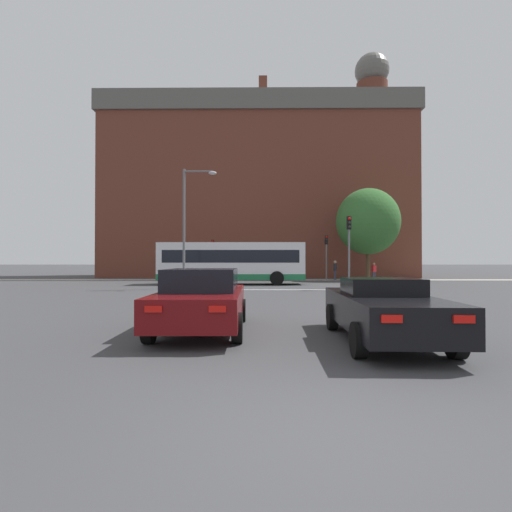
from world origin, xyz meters
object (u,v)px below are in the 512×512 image
Objects in this scene: bus_crossing_lead at (232,262)px; traffic_light_far_left at (213,253)px; pedestrian_waiting at (335,269)px; pedestrian_walking_west at (374,270)px; traffic_light_far_right at (326,250)px; car_roadster_right at (383,309)px; pedestrian_walking_east at (287,268)px; traffic_light_near_right at (349,240)px; car_saloon_left at (202,299)px; street_lamp_junction at (190,216)px.

bus_crossing_lead is 2.93× the size of traffic_light_far_left.
pedestrian_waiting is 1.13× the size of pedestrian_walking_west.
traffic_light_far_right is at bearing 2.26° from traffic_light_far_left.
traffic_light_far_right is at bearing 84.24° from car_roadster_right.
traffic_light_far_left is 2.05× the size of pedestrian_waiting.
pedestrian_waiting is at bearing -3.16° from traffic_light_far_right.
traffic_light_near_right is at bearing 84.36° from pedestrian_walking_east.
car_roadster_right is at bearing -18.21° from car_saloon_left.
traffic_light_far_left is 11.11m from pedestrian_waiting.
pedestrian_walking_west is (7.83, -0.96, -0.18)m from pedestrian_walking_east.
pedestrian_walking_west is at bearing 154.95° from pedestrian_walking_east.
traffic_light_far_left is 14.92m from traffic_light_near_right.
pedestrian_walking_east is (-2.88, 13.04, -1.88)m from traffic_light_near_right.
car_saloon_left is 27.36m from traffic_light_far_right.
pedestrian_waiting is at bearing 1.88° from traffic_light_far_left.
pedestrian_waiting is (1.36, 11.73, -1.92)m from traffic_light_near_right.
pedestrian_walking_east is (4.62, 7.82, -0.55)m from bus_crossing_lead.
car_roadster_right is at bearing -167.38° from bus_crossing_lead.
pedestrian_walking_east is (-0.07, 28.79, 0.39)m from car_roadster_right.
pedestrian_walking_west is (4.96, 12.08, -2.06)m from traffic_light_near_right.
traffic_light_far_right is at bearing -69.01° from pedestrian_waiting.
street_lamp_junction is at bearing -21.31° from pedestrian_waiting.
traffic_light_near_right is (2.81, 15.75, 2.27)m from car_roadster_right.
pedestrian_waiting is at bearing 44.54° from street_lamp_junction.
traffic_light_far_left is (-10.24, -0.40, -0.25)m from traffic_light_far_right.
traffic_light_far_left is at bearing 149.45° from pedestrian_walking_west.
street_lamp_junction is (-3.01, 15.20, 3.79)m from car_saloon_left.
pedestrian_walking_east reaches higher than pedestrian_walking_west.
traffic_light_far_left is at bearing 105.43° from car_roadster_right.
traffic_light_far_right is at bearing -50.97° from bus_crossing_lead.
traffic_light_far_right is 11.79m from traffic_light_near_right.
car_roadster_right is at bearing -97.02° from traffic_light_far_right.
traffic_light_far_right reaches higher than pedestrian_waiting.
street_lamp_junction reaches higher than bus_crossing_lead.
traffic_light_far_right reaches higher than bus_crossing_lead.
car_saloon_left is at bearing 6.80° from pedestrian_waiting.
pedestrian_waiting is (8.19, 26.22, 0.27)m from car_saloon_left.
traffic_light_far_left is at bearing -177.74° from traffic_light_far_right.
pedestrian_waiting is (11.02, 0.36, -1.42)m from traffic_light_far_left.
traffic_light_far_left is at bearing 130.34° from traffic_light_near_right.
pedestrian_walking_east is at bearing 159.85° from traffic_light_far_right.
pedestrian_walking_west is (3.59, 0.35, -0.14)m from pedestrian_waiting.
street_lamp_junction reaches higher than car_roadster_right.
car_saloon_left is 4.21m from car_roadster_right.
street_lamp_junction is (-2.33, -4.51, 2.92)m from bus_crossing_lead.
street_lamp_junction reaches higher than traffic_light_near_right.
car_roadster_right is at bearing 15.51° from pedestrian_waiting.
traffic_light_far_left is at bearing 89.02° from street_lamp_junction.
traffic_light_far_right reaches higher than pedestrian_walking_east.
street_lamp_junction is at bearing 152.64° from bus_crossing_lead.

